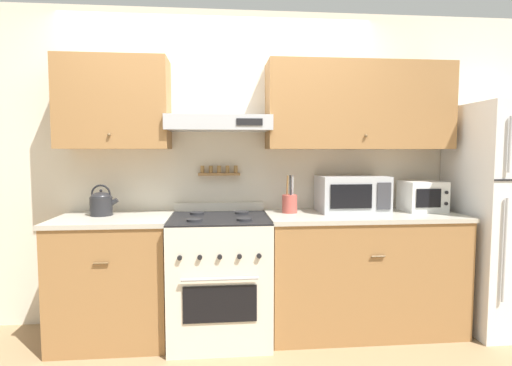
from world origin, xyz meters
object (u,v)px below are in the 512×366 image
Objects in this scene: microwave at (351,194)px; tea_kettle at (101,203)px; stove_range at (220,277)px; refrigerator at (507,217)px; toaster_oven at (422,196)px; utensil_crock at (289,203)px.

tea_kettle is at bearing -179.48° from microwave.
refrigerator reaches higher than stove_range.
tea_kettle is 2.54m from toaster_oven.
refrigerator is at bearing -4.28° from utensil_crock.
refrigerator is 1.25m from microwave.
refrigerator is 0.68m from toaster_oven.
microwave reaches higher than toaster_oven.
refrigerator is at bearing -11.25° from toaster_oven.
microwave is (1.06, 0.14, 0.61)m from stove_range.
stove_range is at bearing 179.80° from refrigerator.
stove_range is 1.23m from microwave.
stove_range is 3.20× the size of toaster_oven.
refrigerator is 3.19m from tea_kettle.
microwave is at bearing 173.14° from refrigerator.
refrigerator is at bearing -0.20° from stove_range.
utensil_crock is at bearing 12.46° from stove_range.
refrigerator reaches higher than toaster_oven.
tea_kettle reaches higher than stove_range.
refrigerator reaches higher than microwave.
microwave is at bearing 0.52° from tea_kettle.
stove_range is at bearing -167.54° from utensil_crock.
utensil_crock is at bearing 0.00° from tea_kettle.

